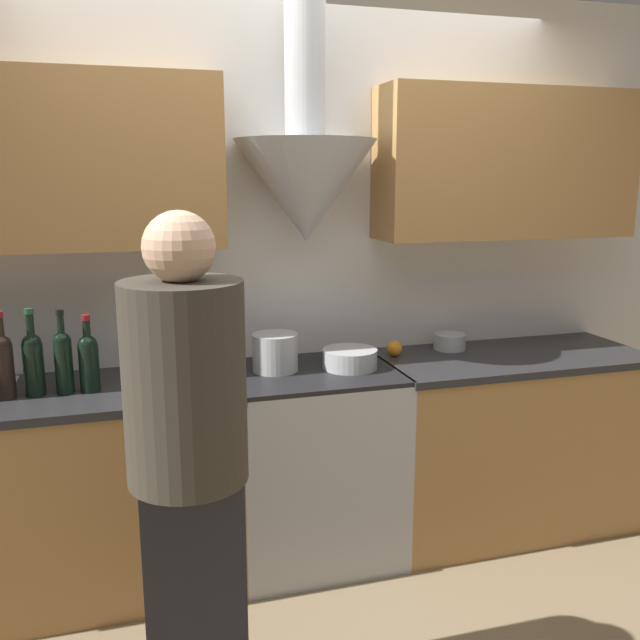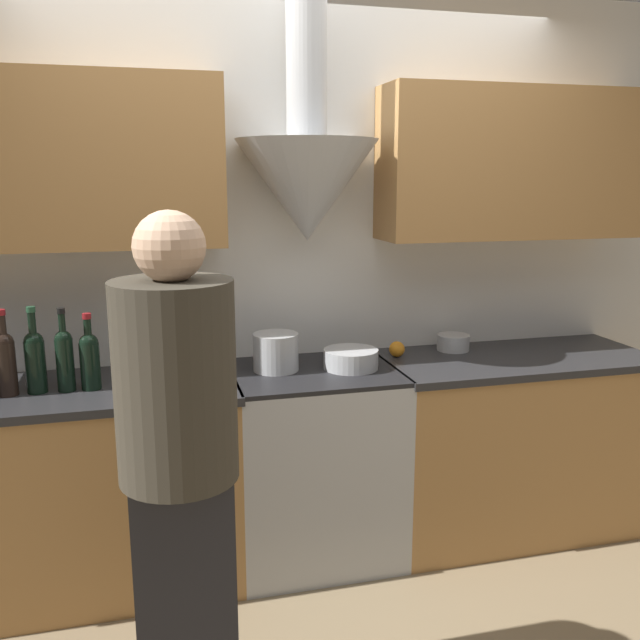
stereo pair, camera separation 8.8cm
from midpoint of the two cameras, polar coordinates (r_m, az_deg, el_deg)
ground_plane at (r=3.12m, az=2.05°, el=-21.92°), size 12.00×12.00×0.00m
wall_back at (r=3.17m, az=-1.32°, el=7.31°), size 8.40×0.63×2.60m
counter_left at (r=3.12m, az=-19.86°, el=-13.31°), size 1.45×0.62×0.89m
counter_right at (r=3.57m, az=16.49°, el=-9.81°), size 1.31×0.62×0.89m
stove_range at (r=3.19m, az=0.34°, el=-11.89°), size 0.74×0.60×0.89m
wine_bottle_5 at (r=2.91m, az=-24.18°, el=-3.12°), size 0.08×0.08×0.35m
wine_bottle_6 at (r=2.91m, az=-22.07°, el=-3.00°), size 0.08×0.08×0.35m
wine_bottle_7 at (r=2.89m, az=-19.89°, el=-2.94°), size 0.07×0.07×0.34m
wine_bottle_8 at (r=2.88m, az=-18.00°, el=-3.06°), size 0.08×0.08×0.31m
stock_pot at (r=3.02m, az=-2.91°, el=-2.71°), size 0.20×0.20×0.17m
mixing_bowl at (r=3.06m, az=3.44°, el=-3.30°), size 0.25×0.25×0.09m
orange_fruit at (r=3.27m, az=7.26°, el=-2.45°), size 0.08×0.08×0.08m
saucepan at (r=3.44m, az=11.88°, el=-1.86°), size 0.16×0.16×0.08m
person_foreground_left at (r=2.09m, az=-10.56°, el=-11.68°), size 0.35×0.35×1.65m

